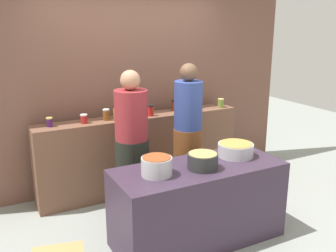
% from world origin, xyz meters
% --- Properties ---
extents(ground, '(12.00, 12.00, 0.00)m').
position_xyz_m(ground, '(0.00, 0.00, 0.00)').
color(ground, gray).
extents(storefront_wall, '(4.80, 0.12, 3.00)m').
position_xyz_m(storefront_wall, '(0.00, 1.45, 1.50)').
color(storefront_wall, brown).
rests_on(storefront_wall, ground).
extents(display_shelf, '(2.70, 0.36, 1.00)m').
position_xyz_m(display_shelf, '(0.00, 1.10, 0.50)').
color(display_shelf, brown).
rests_on(display_shelf, ground).
extents(prep_table, '(1.70, 0.70, 0.80)m').
position_xyz_m(prep_table, '(0.00, -0.30, 0.40)').
color(prep_table, '#38293C').
rests_on(prep_table, ground).
extents(preserve_jar_0, '(0.07, 0.07, 0.11)m').
position_xyz_m(preserve_jar_0, '(-1.13, 1.10, 1.06)').
color(preserve_jar_0, '#421B57').
rests_on(preserve_jar_0, display_shelf).
extents(preserve_jar_1, '(0.09, 0.09, 0.11)m').
position_xyz_m(preserve_jar_1, '(-0.74, 1.07, 1.06)').
color(preserve_jar_1, '#AB211F').
rests_on(preserve_jar_1, display_shelf).
extents(preserve_jar_2, '(0.08, 0.08, 0.14)m').
position_xyz_m(preserve_jar_2, '(-0.46, 1.09, 1.07)').
color(preserve_jar_2, brown).
rests_on(preserve_jar_2, display_shelf).
extents(preserve_jar_3, '(0.09, 0.09, 0.15)m').
position_xyz_m(preserve_jar_3, '(-0.31, 1.12, 1.08)').
color(preserve_jar_3, gold).
rests_on(preserve_jar_3, display_shelf).
extents(preserve_jar_4, '(0.08, 0.08, 0.13)m').
position_xyz_m(preserve_jar_4, '(-0.17, 1.10, 1.07)').
color(preserve_jar_4, '#274723').
rests_on(preserve_jar_4, display_shelf).
extents(preserve_jar_5, '(0.08, 0.08, 0.14)m').
position_xyz_m(preserve_jar_5, '(0.11, 1.04, 1.07)').
color(preserve_jar_5, red).
rests_on(preserve_jar_5, display_shelf).
extents(preserve_jar_6, '(0.08, 0.08, 0.14)m').
position_xyz_m(preserve_jar_6, '(0.53, 1.17, 1.07)').
color(preserve_jar_6, brown).
rests_on(preserve_jar_6, display_shelf).
extents(preserve_jar_7, '(0.09, 0.09, 0.14)m').
position_xyz_m(preserve_jar_7, '(0.68, 1.12, 1.07)').
color(preserve_jar_7, '#C96E1D').
rests_on(preserve_jar_7, display_shelf).
extents(preserve_jar_8, '(0.07, 0.07, 0.11)m').
position_xyz_m(preserve_jar_8, '(0.87, 1.13, 1.06)').
color(preserve_jar_8, brown).
rests_on(preserve_jar_8, display_shelf).
extents(preserve_jar_9, '(0.09, 0.09, 0.12)m').
position_xyz_m(preserve_jar_9, '(1.19, 1.03, 1.06)').
color(preserve_jar_9, olive).
rests_on(preserve_jar_9, display_shelf).
extents(cooking_pot_left, '(0.29, 0.29, 0.18)m').
position_xyz_m(cooking_pot_left, '(-0.46, -0.30, 0.89)').
color(cooking_pot_left, '#B7B7BC').
rests_on(cooking_pot_left, prep_table).
extents(cooking_pot_center, '(0.29, 0.29, 0.15)m').
position_xyz_m(cooking_pot_center, '(0.00, -0.36, 0.88)').
color(cooking_pot_center, '#2D2D2D').
rests_on(cooking_pot_center, prep_table).
extents(cooking_pot_right, '(0.37, 0.37, 0.14)m').
position_xyz_m(cooking_pot_right, '(0.49, -0.23, 0.87)').
color(cooking_pot_right, '#B7B7BC').
rests_on(cooking_pot_right, prep_table).
extents(cook_with_tongs, '(0.38, 0.38, 1.67)m').
position_xyz_m(cook_with_tongs, '(-0.36, 0.53, 0.75)').
color(cook_with_tongs, black).
rests_on(cook_with_tongs, ground).
extents(cook_in_cap, '(0.35, 0.35, 1.70)m').
position_xyz_m(cook_in_cap, '(0.36, 0.53, 0.78)').
color(cook_in_cap, brown).
rests_on(cook_in_cap, ground).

